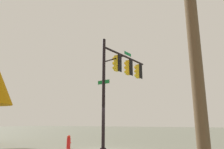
# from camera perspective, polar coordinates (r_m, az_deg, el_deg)

# --- Properties ---
(signal_pole_assembly) EXTENTS (5.22, 1.81, 6.93)m
(signal_pole_assembly) POSITION_cam_1_polar(r_m,az_deg,el_deg) (14.67, 2.60, 0.24)
(signal_pole_assembly) COLOR black
(signal_pole_assembly) RESTS_ON ground_plane
(utility_pole) EXTENTS (0.75, 1.73, 7.92)m
(utility_pole) POSITION_cam_1_polar(r_m,az_deg,el_deg) (5.96, 21.28, 11.69)
(utility_pole) COLOR brown
(utility_pole) RESTS_ON ground_plane
(fire_hydrant) EXTENTS (0.33, 0.24, 0.83)m
(fire_hydrant) POSITION_cam_1_polar(r_m,az_deg,el_deg) (14.28, -11.83, -17.69)
(fire_hydrant) COLOR red
(fire_hydrant) RESTS_ON ground_plane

